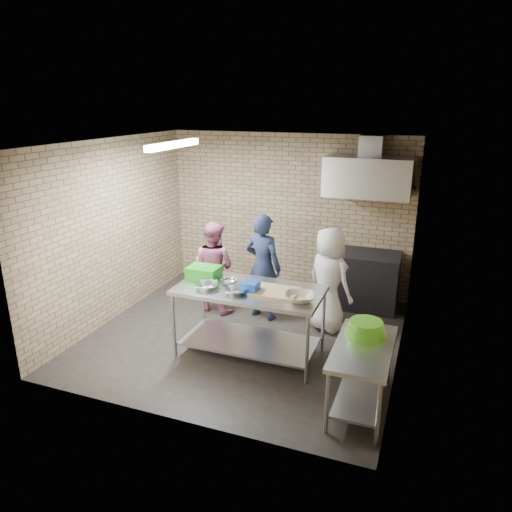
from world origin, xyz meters
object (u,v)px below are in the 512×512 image
Objects in this scene: green_basin at (366,328)px; woman_white at (329,279)px; green_crate at (204,273)px; blue_tub at (250,287)px; prep_table at (250,322)px; side_counter at (361,377)px; bottle_green at (399,182)px; woman_pink at (214,267)px; stove at (360,279)px; man_navy at (263,267)px; bottle_red at (373,180)px.

woman_white is at bearing 116.16° from green_basin.
blue_tub is at bearing -16.35° from green_crate.
prep_table is 1.55× the size of side_counter.
bottle_green reaches higher than woman_white.
woman_white is (-0.76, 1.75, 0.39)m from side_counter.
prep_table is 4.05× the size of green_basin.
woman_white is at bearing 113.39° from side_counter.
green_basin is at bearing -90.42° from bottle_green.
woman_pink is (-2.59, 1.79, 0.35)m from side_counter.
stove is at bearing 99.29° from side_counter.
green_crate is 2.76× the size of bottle_green.
stove is 5.79× the size of blue_tub.
prep_table is at bearing 84.22° from woman_white.
man_navy reaches higher than woman_pink.
green_basin is (1.53, -0.41, 0.37)m from prep_table.
woman_white reaches higher than blue_tub.
stove is 2.90× the size of green_crate.
bottle_green reaches higher than woman_pink.
woman_white is at bearing 33.34° from green_crate.
stove is 1.09m from woman_white.
bottle_green is 1.91m from woman_white.
side_counter is 0.52m from green_basin.
green_crate is at bearing 166.73° from green_basin.
prep_table is 9.00× the size of blue_tub.
green_crate is at bearing 77.10° from man_navy.
woman_white is (0.79, 1.10, 0.30)m from prep_table.
side_counter is 2.79m from stove.
prep_table is 2.36m from stove.
woman_pink is (-2.57, 1.54, -0.11)m from green_basin.
prep_table is 1.29× the size of woman_pink.
bottle_red reaches higher than blue_tub.
blue_tub reaches higher than green_basin.
blue_tub is at bearing -63.43° from prep_table.
bottle_red reaches higher than man_navy.
stove is at bearing 62.34° from prep_table.
bottle_green is at bearing 28.07° from stove.
man_navy is (0.47, 1.02, -0.20)m from green_crate.
man_navy reaches higher than prep_table.
green_basin is 2.56× the size of bottle_red.
blue_tub reaches higher than prep_table.
man_navy reaches higher than green_crate.
green_crate reaches higher than side_counter.
blue_tub is at bearing 159.65° from side_counter.
bottle_green reaches higher than green_crate.
bottle_red is (1.10, 2.43, 1.03)m from blue_tub.
side_counter is at bearing 143.26° from woman_white.
green_basin is at bearing -11.68° from blue_tub.
bottle_red is at bearing 65.73° from blue_tub.
green_basin is (2.23, -0.53, -0.18)m from green_crate.
woman_white is (-0.31, -1.00, 0.32)m from stove.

